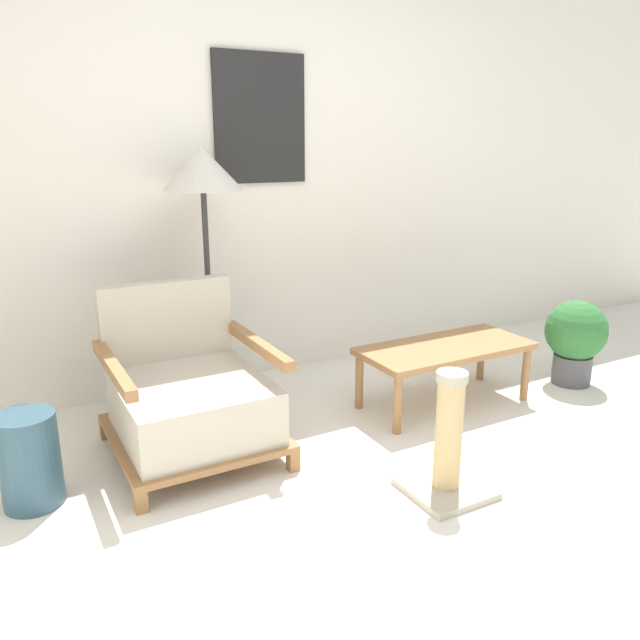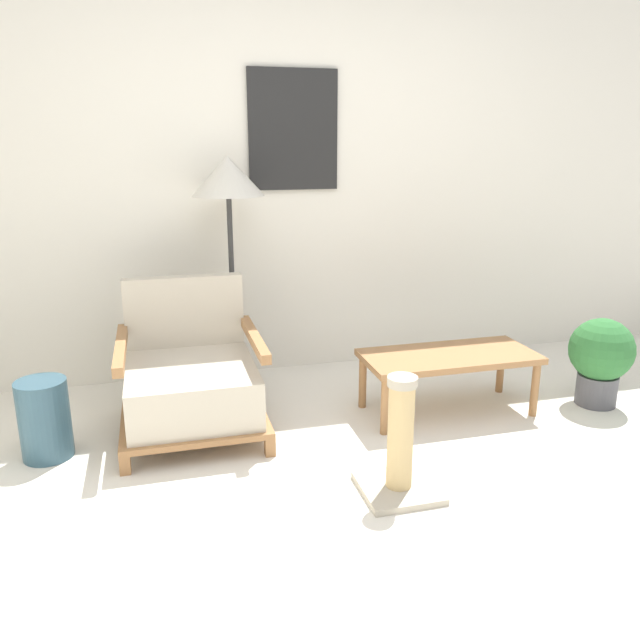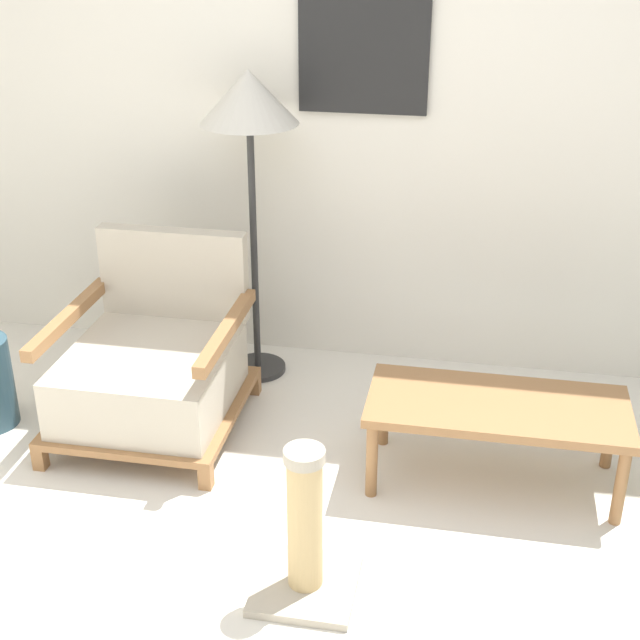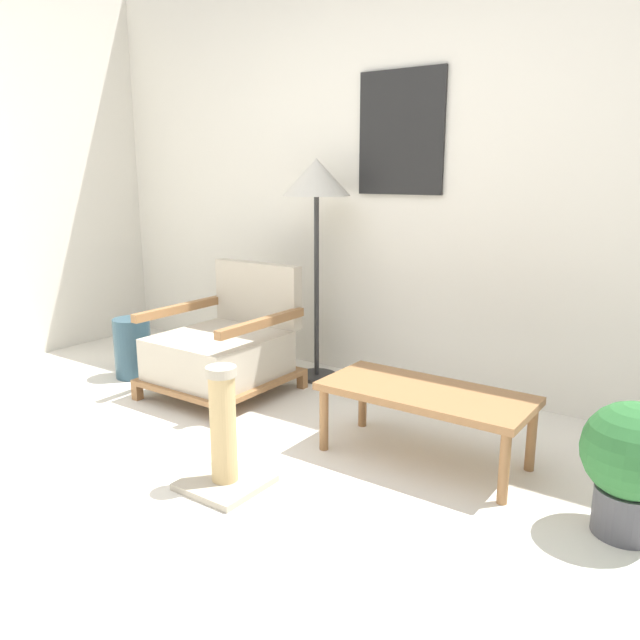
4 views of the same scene
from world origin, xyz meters
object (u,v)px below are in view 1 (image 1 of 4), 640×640
at_px(vase, 29,460).
at_px(potted_plant, 575,337).
at_px(armchair, 190,396).
at_px(floor_lamp, 203,182).
at_px(coffee_table, 445,352).
at_px(scratching_post, 448,449).

bearing_deg(vase, potted_plant, -2.87).
height_order(armchair, floor_lamp, floor_lamp).
height_order(armchair, coffee_table, armchair).
relative_size(vase, potted_plant, 0.76).
xyz_separation_m(armchair, coffee_table, (1.41, -0.14, 0.03)).
relative_size(vase, scratching_post, 0.73).
xyz_separation_m(floor_lamp, scratching_post, (0.52, -1.42, -1.03)).
bearing_deg(scratching_post, floor_lamp, 110.31).
height_order(floor_lamp, scratching_post, floor_lamp).
bearing_deg(floor_lamp, scratching_post, -69.69).
height_order(vase, potted_plant, potted_plant).
height_order(floor_lamp, vase, floor_lamp).
bearing_deg(scratching_post, potted_plant, 21.89).
xyz_separation_m(coffee_table, vase, (-2.11, 0.02, -0.11)).
bearing_deg(vase, scratching_post, -25.87).
xyz_separation_m(armchair, potted_plant, (2.30, -0.28, 0.02)).
bearing_deg(armchair, scratching_post, -46.55).
bearing_deg(coffee_table, floor_lamp, 148.05).
relative_size(floor_lamp, scratching_post, 2.61).
xyz_separation_m(armchair, scratching_post, (0.82, -0.87, -0.08)).
distance_m(armchair, floor_lamp, 1.13).
bearing_deg(coffee_table, scratching_post, -128.80).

